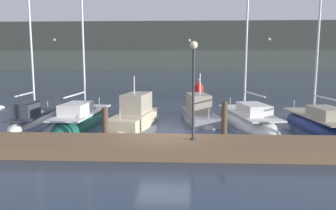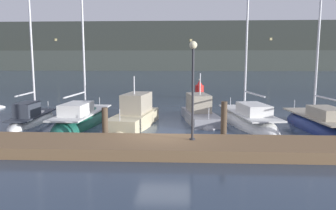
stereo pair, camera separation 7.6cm
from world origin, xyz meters
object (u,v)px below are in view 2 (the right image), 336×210
sailboat_berth_2 (82,121)px  sailboat_berth_6 (318,127)px  sailboat_berth_1 (32,120)px  sailboat_berth_5 (248,122)px  dock_lamppost (193,75)px  motorboat_berth_3 (135,121)px  channel_buoy (199,91)px  motorboat_berth_4 (200,117)px

sailboat_berth_2 → sailboat_berth_6: bearing=-3.8°
sailboat_berth_1 → sailboat_berth_5: sailboat_berth_5 is taller
dock_lamppost → motorboat_berth_3: bearing=123.4°
sailboat_berth_5 → sailboat_berth_6: (3.62, -1.18, -0.01)m
sailboat_berth_6 → channel_buoy: sailboat_berth_6 is taller
sailboat_berth_1 → sailboat_berth_6: bearing=-3.2°
sailboat_berth_5 → channel_buoy: size_ratio=5.52×
sailboat_berth_1 → sailboat_berth_2: (3.08, -0.03, -0.05)m
motorboat_berth_4 → sailboat_berth_6: (6.43, -1.96, -0.14)m
sailboat_berth_6 → dock_lamppost: bearing=-146.6°
sailboat_berth_5 → sailboat_berth_2: bearing=-178.4°
sailboat_berth_6 → dock_lamppost: 8.97m
sailboat_berth_1 → dock_lamppost: size_ratio=2.15×
motorboat_berth_3 → motorboat_berth_4: bearing=24.8°
sailboat_berth_1 → sailboat_berth_6: (16.57, -0.94, -0.05)m
sailboat_berth_5 → dock_lamppost: sailboat_berth_5 is taller
sailboat_berth_5 → channel_buoy: bearing=100.5°
sailboat_berth_5 → motorboat_berth_3: bearing=-171.5°
sailboat_berth_2 → motorboat_berth_3: (3.26, -0.71, 0.20)m
motorboat_berth_4 → sailboat_berth_5: (2.81, -0.77, -0.14)m
motorboat_berth_3 → sailboat_berth_6: (10.22, -0.20, -0.20)m
sailboat_berth_6 → channel_buoy: size_ratio=5.06×
dock_lamppost → sailboat_berth_5: bearing=59.5°
motorboat_berth_3 → dock_lamppost: dock_lamppost is taller
sailboat_berth_2 → motorboat_berth_3: size_ratio=1.69×
sailboat_berth_1 → motorboat_berth_4: (10.14, 1.02, 0.09)m
sailboat_berth_2 → motorboat_berth_3: 3.35m
channel_buoy → sailboat_berth_6: bearing=-66.6°
channel_buoy → motorboat_berth_3: bearing=-107.6°
sailboat_berth_2 → motorboat_berth_4: 7.14m
dock_lamppost → sailboat_berth_2: bearing=139.3°
sailboat_berth_6 → dock_lamppost: sailboat_berth_6 is taller
sailboat_berth_6 → sailboat_berth_1: bearing=176.8°
sailboat_berth_6 → channel_buoy: (-5.94, 13.69, 0.60)m
sailboat_berth_1 → sailboat_berth_2: 3.08m
sailboat_berth_6 → channel_buoy: 14.93m
sailboat_berth_1 → motorboat_berth_3: 6.39m
sailboat_berth_1 → sailboat_berth_2: size_ratio=0.90×
motorboat_berth_3 → sailboat_berth_5: size_ratio=0.55×
motorboat_berth_3 → sailboat_berth_6: 10.23m
sailboat_berth_2 → channel_buoy: (7.55, 12.78, 0.60)m
motorboat_berth_4 → channel_buoy: 11.75m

